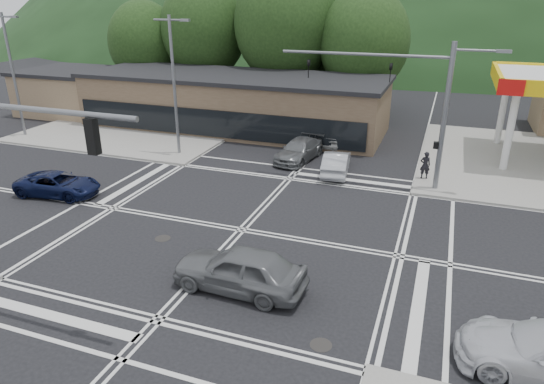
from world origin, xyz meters
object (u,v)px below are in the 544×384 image
(car_blue_west, at_px, (58,184))
(car_northbound, at_px, (299,150))
(car_queue_b, at_px, (336,135))
(car_queue_a, at_px, (336,163))
(car_grey_center, at_px, (239,269))
(pedestrian, at_px, (425,165))

(car_blue_west, bearing_deg, car_northbound, -53.06)
(car_queue_b, height_order, car_northbound, car_queue_b)
(car_blue_west, distance_m, car_queue_a, 15.88)
(car_grey_center, height_order, car_northbound, car_grey_center)
(car_blue_west, distance_m, car_grey_center, 13.84)
(car_queue_a, bearing_deg, car_northbound, -37.95)
(car_blue_west, distance_m, car_queue_b, 18.80)
(pedestrian, bearing_deg, car_grey_center, 54.49)
(car_grey_center, distance_m, car_northbound, 15.40)
(car_northbound, bearing_deg, pedestrian, 0.79)
(car_queue_b, bearing_deg, car_blue_west, 54.20)
(car_blue_west, relative_size, car_queue_b, 1.06)
(car_blue_west, height_order, car_grey_center, car_grey_center)
(car_queue_a, xyz_separation_m, car_northbound, (-2.88, 1.71, -0.01))
(car_grey_center, bearing_deg, car_queue_b, -175.74)
(car_queue_a, xyz_separation_m, pedestrian, (5.12, 0.59, 0.27))
(pedestrian, bearing_deg, car_queue_b, -53.23)
(car_grey_center, height_order, pedestrian, pedestrian)
(car_grey_center, bearing_deg, car_blue_west, -109.48)
(car_blue_west, bearing_deg, car_grey_center, -118.35)
(car_queue_b, relative_size, pedestrian, 2.64)
(car_grey_center, relative_size, car_queue_b, 1.17)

